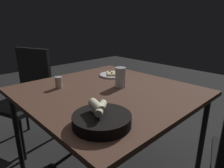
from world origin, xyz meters
name	(u,v)px	position (x,y,z in m)	size (l,w,h in m)	color
dining_table	(108,96)	(0.00, 0.00, 0.67)	(1.12, 1.16, 0.73)	#503427
pizza_plate	(113,75)	(-0.28, -0.25, 0.74)	(0.23, 0.23, 0.04)	white
bread_basket	(101,119)	(0.36, 0.35, 0.76)	(0.28, 0.28, 0.11)	black
beer_glass	(120,78)	(-0.11, 0.02, 0.79)	(0.08, 0.08, 0.15)	silver
pepper_shaker	(59,83)	(0.23, -0.27, 0.76)	(0.05, 0.05, 0.09)	#BFB299
chair_near	(28,92)	(0.24, -0.91, 0.53)	(0.57, 0.57, 0.94)	black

